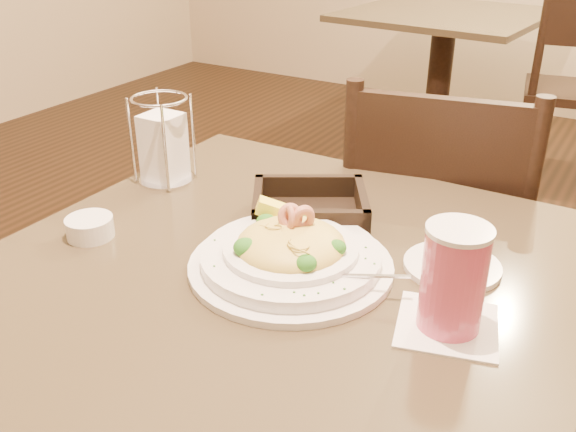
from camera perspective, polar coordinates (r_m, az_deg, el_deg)
The scene contains 10 objects.
main_table at distance 1.14m, azimuth -0.53°, elevation -14.69°, with size 0.90×0.90×0.74m.
background_table at distance 3.44m, azimuth 13.46°, elevation 13.38°, with size 0.97×0.97×0.74m.
dining_chair_near at distance 1.57m, azimuth 12.78°, elevation -3.08°, with size 0.49×0.49×0.93m.
dining_chair_far at distance 3.20m, azimuth 24.21°, elevation 10.60°, with size 0.49×0.49×0.93m.
pasta_bowl at distance 0.98m, azimuth 0.24°, elevation -3.28°, with size 0.35×0.32×0.10m.
drink_glass at distance 0.86m, azimuth 14.49°, elevation -5.50°, with size 0.16×0.16×0.15m.
bread_basket at distance 1.13m, azimuth 1.94°, elevation 0.52°, with size 0.25×0.24×0.05m.
napkin_caddy at distance 1.29m, azimuth -11.02°, elevation 6.17°, with size 0.11×0.11×0.18m.
side_plate at distance 1.02m, azimuth 14.38°, elevation -4.33°, with size 0.15×0.15×0.01m, color white.
butter_ramekin at distance 1.13m, azimuth -17.20°, elevation -0.97°, with size 0.08×0.08×0.03m, color white.
Camera 1 is at (0.45, -0.73, 1.26)m, focal length 40.00 mm.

